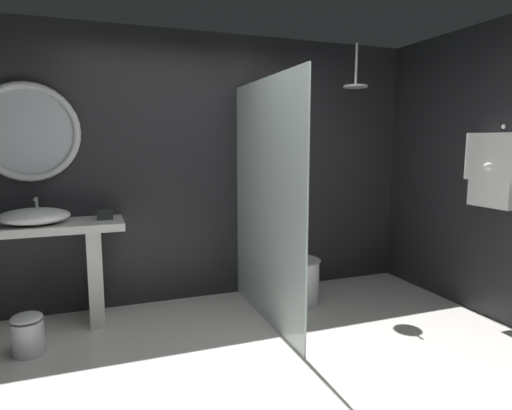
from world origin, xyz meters
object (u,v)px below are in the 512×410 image
object	(u,v)px
round_wall_mirror	(28,132)
rain_shower_head	(356,83)
waste_bin	(28,334)
hanging_bathrobe	(494,166)
tissue_box	(105,215)
vessel_sink	(34,216)
toilet	(296,275)

from	to	relation	value
round_wall_mirror	rain_shower_head	bearing A→B (deg)	-8.44
round_wall_mirror	waste_bin	world-z (taller)	round_wall_mirror
rain_shower_head	waste_bin	bearing A→B (deg)	-174.50
round_wall_mirror	hanging_bathrobe	size ratio (longest dim) A/B	1.21
tissue_box	hanging_bathrobe	bearing A→B (deg)	-21.19
tissue_box	rain_shower_head	distance (m)	2.64
hanging_bathrobe	waste_bin	size ratio (longest dim) A/B	2.21
hanging_bathrobe	round_wall_mirror	bearing A→B (deg)	158.83
round_wall_mirror	vessel_sink	bearing A→B (deg)	-82.81
vessel_sink	hanging_bathrobe	distance (m)	3.84
round_wall_mirror	tissue_box	bearing A→B (deg)	-21.05
toilet	round_wall_mirror	bearing A→B (deg)	170.27
vessel_sink	rain_shower_head	size ratio (longest dim) A/B	1.33
tissue_box	round_wall_mirror	distance (m)	0.94
waste_bin	hanging_bathrobe	bearing A→B (deg)	-10.83
vessel_sink	hanging_bathrobe	xyz separation A→B (m)	(3.64, -1.16, 0.39)
round_wall_mirror	toilet	world-z (taller)	round_wall_mirror
rain_shower_head	toilet	bearing A→B (deg)	176.69
vessel_sink	waste_bin	bearing A→B (deg)	-95.70
hanging_bathrobe	vessel_sink	bearing A→B (deg)	162.38
vessel_sink	waste_bin	distance (m)	0.92
vessel_sink	tissue_box	xyz separation A→B (m)	(0.54, 0.04, -0.02)
vessel_sink	hanging_bathrobe	size ratio (longest dim) A/B	0.79
hanging_bathrobe	waste_bin	world-z (taller)	hanging_bathrobe
hanging_bathrobe	toilet	world-z (taller)	hanging_bathrobe
vessel_sink	round_wall_mirror	distance (m)	0.73
vessel_sink	rain_shower_head	xyz separation A→B (m)	(2.89, -0.17, 1.17)
waste_bin	round_wall_mirror	bearing A→B (deg)	89.09
toilet	waste_bin	distance (m)	2.36
vessel_sink	round_wall_mirror	bearing A→B (deg)	97.19
toilet	vessel_sink	bearing A→B (deg)	176.68
toilet	waste_bin	size ratio (longest dim) A/B	1.90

